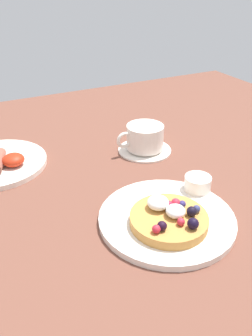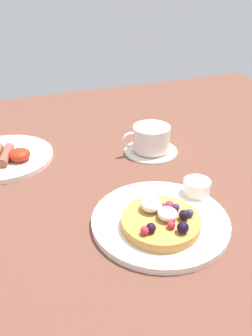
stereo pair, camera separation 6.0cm
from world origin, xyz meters
The scene contains 8 objects.
ground_plane centered at (0.00, 0.00, -1.50)cm, with size 165.48×123.05×3.00cm, color brown.
pancake_plate centered at (7.58, -17.20, 0.60)cm, with size 24.20×24.20×1.20cm, color white.
pancake_with_berries centered at (6.75, -19.13, 2.48)cm, with size 13.41×13.41×4.00cm.
syrup_ramekin centered at (17.47, -12.68, 2.67)cm, with size 5.21×5.21×2.86cm.
breakfast_plate centered at (-16.38, 17.28, 0.58)cm, with size 22.80×22.80×1.17cm, color white.
fried_breakfast centered at (-15.81, 14.36, 2.22)cm, with size 11.87×9.50×2.88cm.
coffee_saucer centered at (17.55, 8.52, 0.42)cm, with size 12.99×12.99×0.84cm, color white.
coffee_cup centered at (17.41, 8.52, 3.87)cm, with size 11.98×8.94×5.84cm.
Camera 2 is at (-15.43, -60.30, 39.44)cm, focal length 37.33 mm.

